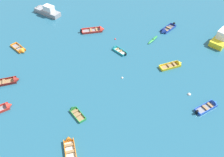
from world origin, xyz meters
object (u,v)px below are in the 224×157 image
object	(u,v)px
rowboat_turquoise_outer_left	(117,49)
rowboat_deep_blue_near_right	(165,31)
rowboat_red_back_row_left	(98,30)
rowboat_yellow_cluster_inner	(175,65)
rowboat_maroon_far_back	(12,81)
mooring_buoy_central	(189,95)
kayak_green_distant_center	(153,40)
rowboat_orange_back_row_center	(21,50)
motor_launch_grey_cluster_outer	(46,11)
rowboat_orange_foreground_center	(69,144)
rowboat_blue_midfield_right	(210,105)
mooring_buoy_midfield	(122,78)
rowboat_red_near_camera	(4,107)
rowboat_green_center	(74,111)
mooring_buoy_near_foreground	(115,39)

from	to	relation	value
rowboat_turquoise_outer_left	rowboat_deep_blue_near_right	bearing A→B (deg)	44.35
rowboat_red_back_row_left	rowboat_yellow_cluster_inner	bearing A→B (deg)	-26.03
rowboat_maroon_far_back	mooring_buoy_central	bearing A→B (deg)	6.49
kayak_green_distant_center	rowboat_yellow_cluster_inner	size ratio (longest dim) A/B	0.80
rowboat_deep_blue_near_right	mooring_buoy_central	world-z (taller)	rowboat_deep_blue_near_right
rowboat_orange_back_row_center	motor_launch_grey_cluster_outer	bearing A→B (deg)	94.20
rowboat_yellow_cluster_inner	kayak_green_distant_center	bearing A→B (deg)	124.00
rowboat_orange_foreground_center	rowboat_yellow_cluster_inner	world-z (taller)	rowboat_yellow_cluster_inner
rowboat_turquoise_outer_left	mooring_buoy_central	size ratio (longest dim) A/B	6.30
kayak_green_distant_center	rowboat_yellow_cluster_inner	xyz separation A→B (m)	(3.93, -5.83, 0.04)
rowboat_red_back_row_left	motor_launch_grey_cluster_outer	distance (m)	12.08
rowboat_yellow_cluster_inner	rowboat_deep_blue_near_right	xyz separation A→B (m)	(-2.06, 9.08, -0.01)
rowboat_blue_midfield_right	rowboat_orange_back_row_center	bearing A→B (deg)	169.42
rowboat_orange_back_row_center	mooring_buoy_midfield	world-z (taller)	rowboat_orange_back_row_center
rowboat_orange_foreground_center	rowboat_red_near_camera	world-z (taller)	rowboat_orange_foreground_center
rowboat_blue_midfield_right	mooring_buoy_midfield	world-z (taller)	rowboat_blue_midfield_right
rowboat_blue_midfield_right	motor_launch_grey_cluster_outer	distance (m)	34.68
rowboat_green_center	mooring_buoy_central	xyz separation A→B (m)	(14.01, 5.96, -0.13)
rowboat_red_back_row_left	rowboat_orange_back_row_center	size ratio (longest dim) A/B	1.27
rowboat_turquoise_outer_left	mooring_buoy_midfield	distance (m)	6.62
kayak_green_distant_center	mooring_buoy_midfield	size ratio (longest dim) A/B	9.02
rowboat_maroon_far_back	rowboat_deep_blue_near_right	size ratio (longest dim) A/B	0.96
rowboat_deep_blue_near_right	rowboat_red_back_row_left	bearing A→B (deg)	-168.82
rowboat_orange_back_row_center	rowboat_red_back_row_left	bearing A→B (deg)	38.57
rowboat_turquoise_outer_left	rowboat_red_near_camera	world-z (taller)	rowboat_red_near_camera
rowboat_orange_foreground_center	rowboat_red_back_row_left	xyz separation A→B (m)	(-2.77, 22.97, 0.01)
rowboat_red_back_row_left	rowboat_turquoise_outer_left	distance (m)	6.57
rowboat_deep_blue_near_right	motor_launch_grey_cluster_outer	size ratio (longest dim) A/B	0.61
rowboat_orange_back_row_center	rowboat_red_near_camera	xyz separation A→B (m)	(3.57, -11.35, 0.01)
rowboat_orange_back_row_center	mooring_buoy_central	bearing A→B (deg)	-8.52
rowboat_yellow_cluster_inner	rowboat_turquoise_outer_left	bearing A→B (deg)	168.60
rowboat_orange_foreground_center	rowboat_blue_midfield_right	distance (m)	18.11
mooring_buoy_midfield	mooring_buoy_near_foreground	bearing A→B (deg)	107.72
rowboat_maroon_far_back	rowboat_red_near_camera	distance (m)	4.86
rowboat_yellow_cluster_inner	mooring_buoy_near_foreground	bearing A→B (deg)	154.95
rowboat_maroon_far_back	rowboat_orange_back_row_center	world-z (taller)	rowboat_maroon_far_back
rowboat_maroon_far_back	mooring_buoy_near_foreground	distance (m)	17.86
rowboat_green_center	motor_launch_grey_cluster_outer	bearing A→B (deg)	120.97
mooring_buoy_midfield	rowboat_orange_foreground_center	bearing A→B (deg)	-107.55
kayak_green_distant_center	mooring_buoy_near_foreground	xyz separation A→B (m)	(-6.31, -1.04, -0.14)
rowboat_green_center	rowboat_red_near_camera	bearing A→B (deg)	-170.78
rowboat_yellow_cluster_inner	mooring_buoy_near_foreground	xyz separation A→B (m)	(-10.24, 4.79, -0.18)
rowboat_red_near_camera	mooring_buoy_central	xyz separation A→B (m)	(22.81, 7.39, -0.16)
rowboat_orange_foreground_center	rowboat_orange_back_row_center	bearing A→B (deg)	132.54
rowboat_green_center	mooring_buoy_near_foreground	size ratio (longest dim) A/B	8.85
mooring_buoy_midfield	mooring_buoy_near_foreground	world-z (taller)	mooring_buoy_midfield
kayak_green_distant_center	rowboat_orange_back_row_center	bearing A→B (deg)	-159.86
mooring_buoy_near_foreground	kayak_green_distant_center	bearing A→B (deg)	9.36
rowboat_orange_foreground_center	mooring_buoy_central	xyz separation A→B (m)	(13.04, 10.58, -0.17)
rowboat_green_center	mooring_buoy_near_foreground	xyz separation A→B (m)	(1.79, 16.38, -0.13)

